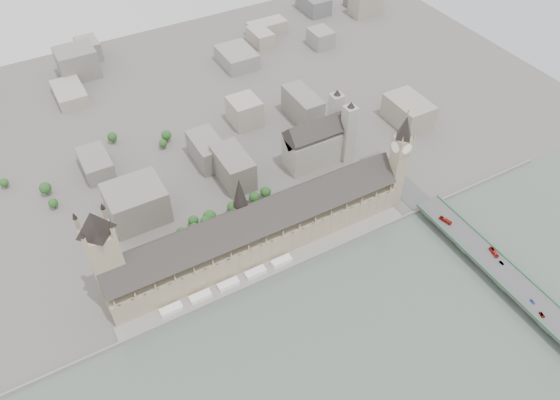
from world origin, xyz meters
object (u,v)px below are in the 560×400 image
car_blue (532,302)px  elizabeth_tower (400,155)px  red_bus_south (494,252)px  car_approach (384,156)px  red_bus_north (445,220)px  car_silver (502,263)px  westminster_abbey (319,141)px  victoria_tower (104,255)px  car_grey (542,315)px  palace_of_westminster (256,230)px  westminster_bridge (482,257)px

car_blue → elizabeth_tower: bearing=107.1°
red_bus_south → car_approach: red_bus_south is taller
red_bus_north → car_silver: (8.60, -59.72, -0.93)m
westminster_abbey → car_silver: bearing=-74.4°
car_approach → car_blue: bearing=-104.2°
victoria_tower → car_silver: bearing=-24.1°
car_silver → westminster_abbey: bearing=102.6°
car_grey → palace_of_westminster: bearing=145.2°
red_bus_south → car_silver: red_bus_south is taller
red_bus_north → red_bus_south: red_bus_north is taller
westminster_bridge → car_grey: (-6.30, -68.28, 5.89)m
car_grey → car_silver: bearing=92.0°
westminster_abbey → red_bus_south: bearing=-72.9°
palace_of_westminster → car_grey: 234.88m
red_bus_south → car_grey: 65.08m
westminster_bridge → red_bus_north: size_ratio=27.38×
palace_of_westminster → victoria_tower: victoria_tower is taller
car_grey → westminster_bridge: bearing=98.3°
palace_of_westminster → car_blue: size_ratio=58.75×
palace_of_westminster → victoria_tower: size_ratio=2.65×
car_silver → victoria_tower: bearing=152.9°
palace_of_westminster → elizabeth_tower: elizabeth_tower is taller
westminster_bridge → car_silver: car_silver is taller
red_bus_south → car_silver: size_ratio=2.55×
palace_of_westminster → red_bus_south: 202.56m
palace_of_westminster → victoria_tower: bearing=177.0°
westminster_bridge → car_silver: 17.41m
red_bus_north → car_grey: red_bus_north is taller
victoria_tower → westminster_bridge: 309.91m
westminster_bridge → car_blue: car_blue is taller
palace_of_westminster → car_approach: size_ratio=58.72×
red_bus_south → car_approach: 147.78m
elizabeth_tower → red_bus_north: bearing=-69.0°
red_bus_south → car_blue: size_ratio=2.48×
car_silver → car_approach: bearing=87.5°
elizabeth_tower → car_silver: size_ratio=24.47×
car_approach → westminster_bridge: bearing=-103.6°
palace_of_westminster → red_bus_south: bearing=-33.5°
car_blue → car_approach: car_blue is taller
victoria_tower → car_blue: bearing=-31.1°
elizabeth_tower → red_bus_south: size_ratio=9.59×
elizabeth_tower → red_bus_north: size_ratio=9.06×
palace_of_westminster → car_silver: 207.28m
westminster_bridge → car_silver: (4.43, -15.79, 5.85)m
palace_of_westminster → westminster_bridge: palace_of_westminster is taller
victoria_tower → red_bus_north: bearing=-14.0°
elizabeth_tower → westminster_bridge: bearing=-75.9°
westminster_bridge → car_grey: bearing=-95.3°
red_bus_south → red_bus_north: bearing=115.6°
car_grey → red_bus_north: bearing=102.5°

